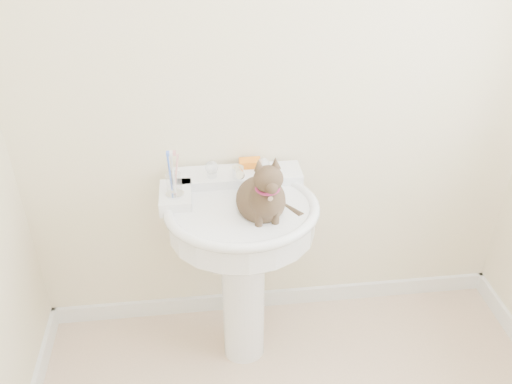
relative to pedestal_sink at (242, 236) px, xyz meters
name	(u,v)px	position (x,y,z in m)	size (l,w,h in m)	color
wall_back	(281,69)	(0.19, 0.29, 0.58)	(2.20, 0.00, 2.50)	beige
baseboard_back	(275,298)	(0.19, 0.28, -0.62)	(2.20, 0.02, 0.09)	white
pedestal_sink	(242,236)	(0.00, 0.00, 0.00)	(0.62, 0.60, 0.85)	white
faucet	(238,169)	(0.00, 0.15, 0.22)	(0.28, 0.12, 0.14)	silver
soap_bar	(250,163)	(0.06, 0.24, 0.20)	(0.09, 0.06, 0.03)	orange
toothbrush_cup	(174,184)	(-0.25, 0.05, 0.23)	(0.07, 0.07, 0.19)	silver
cat	(263,197)	(0.08, -0.06, 0.22)	(0.21, 0.26, 0.38)	#4B3525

